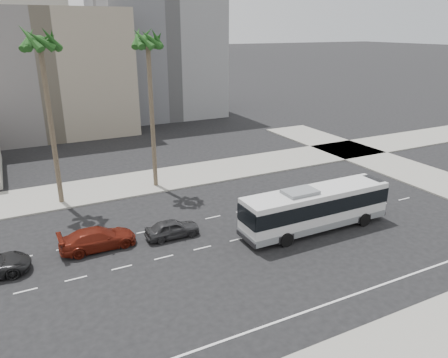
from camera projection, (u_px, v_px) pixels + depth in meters
ground at (271, 231)px, 33.92m from camera, size 700.00×700.00×0.00m
sidewalk_north at (195, 174)px, 46.91m from camera, size 120.00×7.00×0.15m
sidewalk_south at (442, 358)px, 20.88m from camera, size 120.00×7.00×0.15m
midrise_beige_west at (42, 72)px, 63.55m from camera, size 24.00×18.00×18.00m
midrise_gray_center at (154, 41)px, 76.58m from camera, size 20.00×20.00×26.00m
highrise_far at (144, 3)px, 271.79m from camera, size 22.00×22.00×60.00m
city_bus at (316, 207)px, 33.72m from camera, size 12.66×3.11×3.64m
car_a at (172, 228)px, 32.82m from camera, size 1.76×4.23×1.43m
car_b at (98, 238)px, 31.10m from camera, size 2.35×5.55×1.60m
palm_near at (148, 44)px, 38.80m from camera, size 4.56×4.56×15.36m
palm_mid at (40, 46)px, 34.70m from camera, size 5.02×5.02×15.50m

